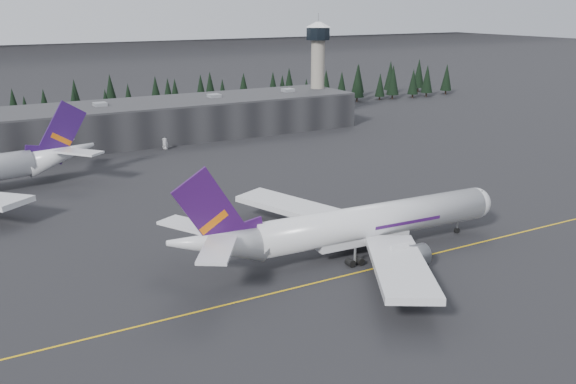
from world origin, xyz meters
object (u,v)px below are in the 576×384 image
jet_main (348,226)px  gse_vehicle_b (166,148)px  terminal (132,122)px  gse_vehicle_a (32,164)px  control_tower (318,60)px

jet_main → gse_vehicle_b: 101.61m
terminal → gse_vehicle_a: 40.69m
control_tower → jet_main: (-70.72, -122.52, -17.81)m
terminal → control_tower: (75.00, 3.00, 17.11)m
gse_vehicle_b → terminal: bearing=165.1°
terminal → gse_vehicle_b: 19.57m
control_tower → gse_vehicle_a: (-110.16, -22.71, -22.69)m
jet_main → gse_vehicle_b: size_ratio=17.72×
terminal → jet_main: size_ratio=2.37×
control_tower → terminal: bearing=-177.7°
control_tower → jet_main: bearing=-120.0°
gse_vehicle_a → gse_vehicle_b: (40.26, 1.68, -0.07)m
terminal → jet_main: 119.59m
control_tower → gse_vehicle_a: bearing=-168.4°
gse_vehicle_a → jet_main: bearing=-88.2°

